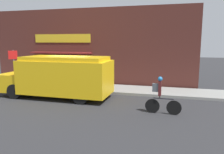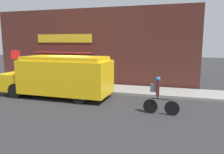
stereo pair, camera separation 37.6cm
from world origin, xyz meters
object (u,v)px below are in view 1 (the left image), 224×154
Objects in this scene: school_bus at (60,76)px; cyclist at (161,96)px; stop_sign_post at (14,61)px; trash_bin at (51,78)px.

cyclist is at bearing -13.80° from school_bus.
stop_sign_post is 2.60× the size of trash_bin.
trash_bin is (2.72, 0.40, -1.16)m from stop_sign_post.
cyclist is 0.68× the size of stop_sign_post.
school_bus is 3.89× the size of cyclist.
school_bus is at bearing -51.33° from trash_bin.
school_bus is at bearing -24.32° from stop_sign_post.
stop_sign_post is 2.98m from trash_bin.
stop_sign_post reaches higher than school_bus.
stop_sign_post is (-10.45, 3.61, 0.97)m from cyclist.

